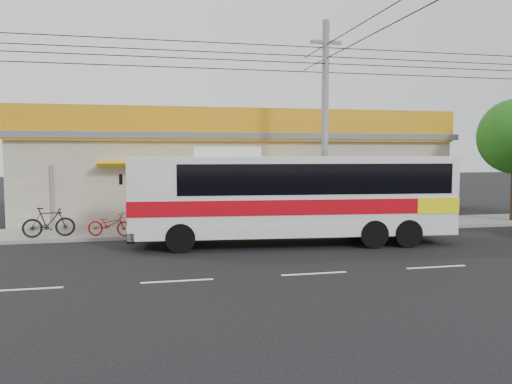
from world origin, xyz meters
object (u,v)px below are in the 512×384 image
coach_bus (298,192)px  motorbike_red (110,224)px  utility_pole (326,59)px  motorbike_dark (49,222)px

coach_bus → motorbike_red: coach_bus is taller
motorbike_red → utility_pole: utility_pole is taller
coach_bus → motorbike_red: (-7.21, 2.54, -1.39)m
coach_bus → utility_pole: utility_pole is taller
coach_bus → motorbike_dark: size_ratio=6.20×
motorbike_dark → utility_pole: 13.30m
coach_bus → utility_pole: (1.83, 2.04, 5.51)m
motorbike_red → utility_pole: (9.04, -0.50, 6.90)m
motorbike_dark → utility_pole: (11.42, -0.76, 6.78)m
coach_bus → motorbike_dark: coach_bus is taller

